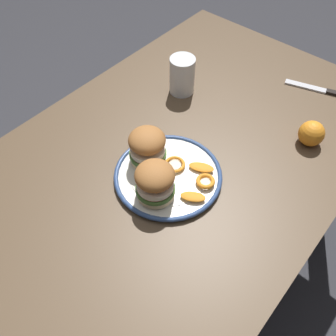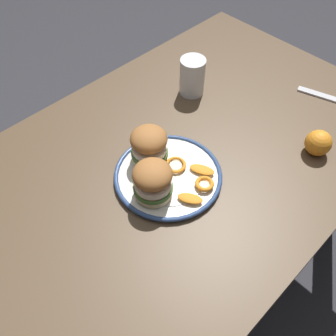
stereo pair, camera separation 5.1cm
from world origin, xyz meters
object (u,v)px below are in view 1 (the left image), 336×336
sandwich_half_right (147,147)px  whole_orange (311,133)px  table_knife (325,91)px  dining_table (170,181)px  sandwich_half_left (155,181)px  dinner_plate (168,175)px  drinking_glass (182,77)px

sandwich_half_right → whole_orange: (-0.35, 0.29, -0.03)m
sandwich_half_right → whole_orange: size_ratio=1.77×
whole_orange → table_knife: whole_orange is taller
dining_table → sandwich_half_left: sandwich_half_left is taller
dining_table → whole_orange: whole_orange is taller
sandwich_half_left → sandwich_half_right: bearing=-128.2°
dinner_plate → drinking_glass: bearing=-146.5°
dining_table → sandwich_half_right: sandwich_half_right is taller
dining_table → table_knife: bearing=160.3°
table_knife → drinking_glass: bearing=-50.2°
drinking_glass → whole_orange: bearing=97.8°
dining_table → drinking_glass: 0.33m
dining_table → sandwich_half_left: size_ratio=10.47×
sandwich_half_right → table_knife: size_ratio=0.58×
whole_orange → dining_table: bearing=-40.3°
whole_orange → sandwich_half_right: bearing=-39.5°
sandwich_half_left → drinking_glass: size_ratio=1.13×
sandwich_half_left → table_knife: (-0.66, 0.14, -0.07)m
sandwich_half_left → table_knife: size_ratio=0.62×
dining_table → table_knife: size_ratio=6.48×
sandwich_half_right → dining_table: bearing=145.7°
sandwich_half_right → drinking_glass: (-0.29, -0.13, -0.01)m
sandwich_half_left → drinking_glass: same height
drinking_glass → table_knife: (-0.29, 0.35, -0.05)m
drinking_glass → table_knife: 0.46m
sandwich_half_left → table_knife: 0.68m
dining_table → drinking_glass: (-0.24, -0.16, 0.15)m
drinking_glass → whole_orange: drinking_glass is taller
dinner_plate → sandwich_half_right: bearing=-91.3°
drinking_glass → sandwich_half_right: bearing=23.1°
dinner_plate → table_knife: dinner_plate is taller
dining_table → sandwich_half_right: bearing=-34.3°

